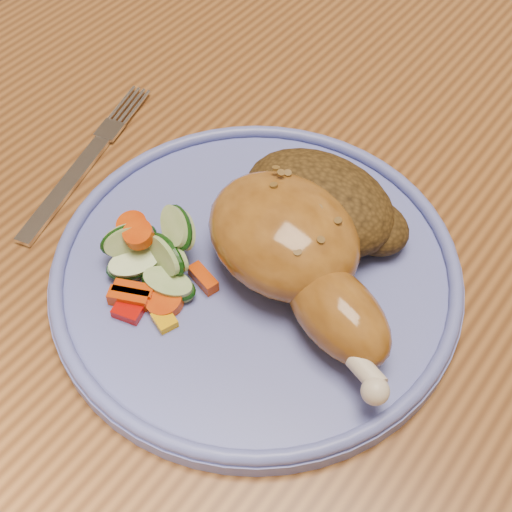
# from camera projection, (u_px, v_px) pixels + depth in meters

# --- Properties ---
(ground) EXTENTS (4.00, 4.00, 0.00)m
(ground) POSITION_uv_depth(u_px,v_px,m) (317.00, 510.00, 1.15)
(ground) COLOR brown
(ground) RESTS_ON ground
(dining_table) EXTENTS (0.90, 1.40, 0.75)m
(dining_table) POSITION_uv_depth(u_px,v_px,m) (368.00, 263.00, 0.63)
(dining_table) COLOR brown
(dining_table) RESTS_ON ground
(plate) EXTENTS (0.29, 0.29, 0.01)m
(plate) POSITION_uv_depth(u_px,v_px,m) (256.00, 274.00, 0.51)
(plate) COLOR #5B65B9
(plate) RESTS_ON dining_table
(plate_rim) EXTENTS (0.29, 0.29, 0.01)m
(plate_rim) POSITION_uv_depth(u_px,v_px,m) (256.00, 265.00, 0.50)
(plate_rim) COLOR #5B65B9
(plate_rim) RESTS_ON plate
(chicken_leg) EXTENTS (0.18, 0.12, 0.06)m
(chicken_leg) POSITION_uv_depth(u_px,v_px,m) (296.00, 253.00, 0.48)
(chicken_leg) COLOR #985E1F
(chicken_leg) RESTS_ON plate
(rice_pilaf) EXTENTS (0.13, 0.09, 0.05)m
(rice_pilaf) POSITION_uv_depth(u_px,v_px,m) (322.00, 205.00, 0.51)
(rice_pilaf) COLOR #442E11
(rice_pilaf) RESTS_ON plate
(vegetable_pile) EXTENTS (0.10, 0.10, 0.05)m
(vegetable_pile) POSITION_uv_depth(u_px,v_px,m) (153.00, 259.00, 0.49)
(vegetable_pile) COLOR #A50A05
(vegetable_pile) RESTS_ON plate
(fork) EXTENTS (0.06, 0.16, 0.00)m
(fork) POSITION_uv_depth(u_px,v_px,m) (82.00, 165.00, 0.58)
(fork) COLOR silver
(fork) RESTS_ON dining_table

